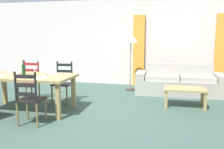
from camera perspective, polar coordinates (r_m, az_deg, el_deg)
The scene contains 26 objects.
ground_plane at distance 4.85m, azimuth -6.56°, elevation -9.64°, with size 9.60×9.60×0.02m, color #3B5449.
wall_far at distance 7.79m, azimuth 1.33°, elevation 7.63°, with size 9.60×0.16×2.70m, color silver.
curtain_panel_left at distance 7.55m, azimuth 6.42°, elevation 5.64°, with size 0.35×0.08×2.20m, color orange.
curtain_panel_right at distance 7.67m, azimuth 24.62°, elevation 4.93°, with size 0.35×0.08×2.20m, color orange.
dining_table at distance 5.22m, azimuth -19.55°, elevation -1.14°, with size 1.90×0.96×0.75m.
dining_chair_near_right at distance 4.40m, azimuth -19.07°, elevation -5.41°, with size 0.45×0.43×0.96m.
dining_chair_far_left at distance 6.07m, azimuth -19.10°, elevation -1.53°, with size 0.42×0.40×0.96m.
dining_chair_far_right at distance 5.69m, azimuth -11.65°, elevation -1.89°, with size 0.43×0.41×0.96m.
dinner_plate_near_left at distance 5.26m, azimuth -25.21°, elevation -0.35°, with size 0.24×0.24×0.02m, color white.
dinner_plate_near_right at distance 4.76m, azimuth -16.62°, elevation -0.76°, with size 0.24×0.24×0.02m, color white.
fork_near_right at distance 4.84m, azimuth -18.17°, elevation -0.76°, with size 0.02×0.17×0.01m, color silver.
dinner_plate_far_left at distance 5.65m, azimuth -22.12°, elevation 0.44°, with size 0.24×0.24×0.02m, color white.
fork_far_left at distance 5.74m, azimuth -23.35°, elevation 0.43°, with size 0.02×0.17×0.01m, color silver.
dinner_plate_far_right at distance 5.20m, azimuth -13.94°, elevation 0.14°, with size 0.24×0.24×0.02m, color white.
fork_far_right at distance 5.26m, azimuth -15.40°, elevation 0.13°, with size 0.02×0.17×0.01m, color silver.
wine_bottle at distance 5.19m, azimuth -20.35°, elevation 1.05°, with size 0.07×0.07×0.32m.
wine_glass_near_left at distance 5.23m, azimuth -23.33°, elevation 0.85°, with size 0.06×0.06×0.16m.
wine_glass_near_right at distance 4.77m, azimuth -14.69°, elevation 0.59°, with size 0.06×0.06×0.16m.
wine_glass_far_left at distance 5.47m, azimuth -21.84°, elevation 1.28°, with size 0.06×0.06×0.16m.
coffee_cup_primary at distance 5.10m, azimuth -15.86°, elevation 0.31°, with size 0.07×0.07×0.09m, color beige.
coffee_cup_secondary at distance 5.37m, azimuth -22.69°, elevation 0.38°, with size 0.07×0.07×0.09m, color beige.
candle_tall at distance 5.30m, azimuth -21.18°, elevation 0.80°, with size 0.05×0.05×0.29m.
candle_short at distance 5.06m, azimuth -17.95°, elevation 0.12°, with size 0.05×0.05×0.16m.
couch at distance 6.71m, azimuth 15.66°, elevation -2.01°, with size 2.30×0.85×0.80m.
coffee_table at distance 5.52m, azimuth 17.03°, elevation -3.75°, with size 0.90×0.56×0.42m.
standing_lamp at distance 6.84m, azimuth 4.53°, elevation 7.93°, with size 0.40×0.40×1.64m.
Camera 1 is at (1.54, -4.33, 1.53)m, focal length 38.26 mm.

